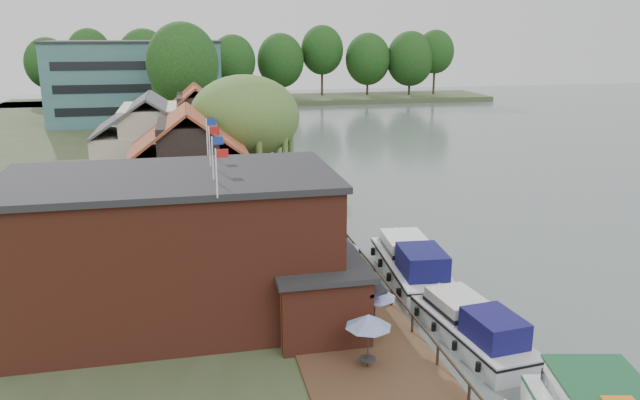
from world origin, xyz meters
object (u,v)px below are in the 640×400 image
umbrella_1 (375,310)px  umbrella_5 (322,229)px  umbrella_4 (317,246)px  cottage_c (197,129)px  cruiser_2 (313,180)px  cottage_a (189,169)px  willow (246,141)px  hotel_block (136,82)px  umbrella_6 (304,213)px  cottage_b (151,146)px  umbrella_0 (368,341)px  cruiser_0 (473,322)px  cruiser_1 (412,259)px  pub (215,245)px  umbrella_2 (342,288)px  umbrella_3 (339,259)px

umbrella_1 → umbrella_5: (0.23, 12.34, 0.00)m
umbrella_1 → umbrella_4: size_ratio=1.00×
cottage_c → cruiser_2: 13.35m
cottage_a → willow: (4.50, 5.00, 0.96)m
willow → hotel_block: bearing=102.7°
umbrella_6 → cruiser_2: size_ratio=0.23×
willow → umbrella_6: willow is taller
cottage_b → willow: bearing=-33.7°
cottage_a → umbrella_1: 20.63m
umbrella_5 → cruiser_2: umbrella_5 is taller
cottage_a → umbrella_6: size_ratio=3.62×
umbrella_0 → umbrella_6: 18.89m
cottage_a → umbrella_6: 8.70m
umbrella_1 → umbrella_5: size_ratio=1.00×
willow → cruiser_0: bearing=-70.5°
cottage_b → umbrella_1: cottage_b is taller
umbrella_4 → cruiser_1: 5.86m
cottage_b → umbrella_1: (10.91, -28.82, -2.96)m
umbrella_5 → cottage_a: bearing=141.5°
umbrella_4 → umbrella_6: 6.97m
hotel_block → pub: bearing=-83.6°
umbrella_2 → cruiser_0: size_ratio=0.25×
cottage_b → umbrella_1: bearing=-69.3°
pub → cruiser_2: (10.25, 26.42, -3.37)m
umbrella_0 → umbrella_2: 5.58m
cottage_a → willow: 6.80m
willow → umbrella_5: bearing=-72.4°
pub → cruiser_1: 13.17m
cruiser_0 → cruiser_2: size_ratio=0.90×
umbrella_2 → umbrella_4: same height
cottage_b → cruiser_1: 26.16m
umbrella_5 → cruiser_0: size_ratio=0.25×
hotel_block → cottage_c: 37.90m
pub → cottage_c: (0.00, 34.00, 0.60)m
cottage_c → cruiser_2: bearing=-36.5°
hotel_block → umbrella_4: hotel_block is taller
hotel_block → cottage_c: size_ratio=2.99×
pub → cruiser_0: (11.90, -3.69, -3.52)m
cottage_b → cruiser_0: (15.90, -28.69, -4.12)m
cottage_a → cruiser_2: bearing=45.4°
umbrella_2 → umbrella_3: bearing=78.5°
umbrella_4 → umbrella_2: bearing=-90.5°
cottage_a → umbrella_4: size_ratio=3.62×
cottage_a → cruiser_1: 17.03m
umbrella_1 → umbrella_3: (0.01, 6.82, 0.00)m
cottage_c → umbrella_5: 26.63m
umbrella_2 → cruiser_0: bearing=-25.1°
umbrella_2 → umbrella_6: size_ratio=1.00×
willow → cruiser_1: size_ratio=0.98×
cottage_a → umbrella_2: cottage_a is taller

